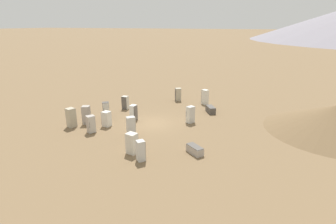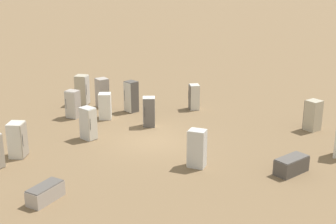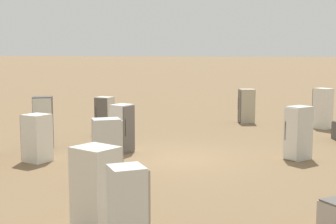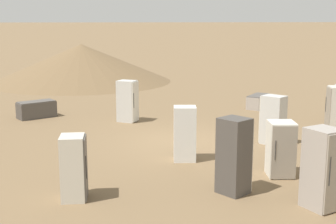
# 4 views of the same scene
# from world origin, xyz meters

# --- Properties ---
(ground_plane) EXTENTS (1000.00, 1000.00, 0.00)m
(ground_plane) POSITION_xyz_m (0.00, 0.00, 0.00)
(ground_plane) COLOR brown
(dirt_mound) EXTENTS (12.47, 12.47, 2.60)m
(dirt_mound) POSITION_xyz_m (4.23, -16.96, 1.30)
(dirt_mound) COLOR brown
(dirt_mound) RESTS_ON ground_plane
(discarded_fridge_0) EXTENTS (0.63, 0.71, 1.60)m
(discarded_fridge_0) POSITION_xyz_m (3.32, 5.10, 0.80)
(discarded_fridge_0) COLOR beige
(discarded_fridge_0) RESTS_ON ground_plane
(discarded_fridge_2) EXTENTS (1.47, 1.62, 0.65)m
(discarded_fridge_2) POSITION_xyz_m (-4.88, -5.80, 0.33)
(discarded_fridge_2) COLOR #A89E93
(discarded_fridge_2) RESTS_ON ground_plane
(discarded_fridge_3) EXTENTS (1.78, 1.46, 0.74)m
(discarded_fridge_3) POSITION_xyz_m (5.62, -4.86, 0.37)
(discarded_fridge_3) COLOR #4C4742
(discarded_fridge_3) RESTS_ON ground_plane
(discarded_fridge_4) EXTENTS (0.94, 0.96, 1.72)m
(discarded_fridge_4) POSITION_xyz_m (-3.25, 0.77, 0.86)
(discarded_fridge_4) COLOR silver
(discarded_fridge_4) RESTS_ON ground_plane
(discarded_fridge_6) EXTENTS (0.74, 0.69, 1.71)m
(discarded_fridge_6) POSITION_xyz_m (0.13, 2.29, 0.85)
(discarded_fridge_6) COLOR white
(discarded_fridge_6) RESTS_ON ground_plane
(discarded_fridge_7) EXTENTS (0.79, 0.84, 1.55)m
(discarded_fridge_7) POSITION_xyz_m (-2.30, 4.07, 0.77)
(discarded_fridge_7) COLOR silver
(discarded_fridge_7) RESTS_ON ground_plane
(discarded_fridge_8) EXTENTS (0.91, 0.97, 1.90)m
(discarded_fridge_8) POSITION_xyz_m (-2.41, 6.40, 0.95)
(discarded_fridge_8) COLOR #A89E93
(discarded_fridge_8) RESTS_ON ground_plane
(discarded_fridge_9) EXTENTS (0.97, 0.90, 1.77)m
(discarded_fridge_9) POSITION_xyz_m (1.63, -3.55, 0.88)
(discarded_fridge_9) COLOR silver
(discarded_fridge_9) RESTS_ON ground_plane
(discarded_fridge_13) EXTENTS (0.93, 0.94, 1.94)m
(discarded_fridge_13) POSITION_xyz_m (-0.65, 5.18, 0.97)
(discarded_fridge_13) COLOR #4C4742
(discarded_fridge_13) RESTS_ON ground_plane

